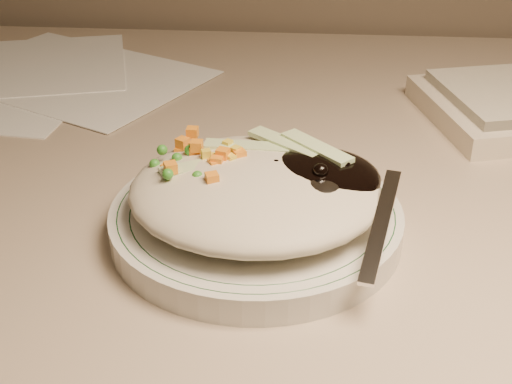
{
  "coord_description": "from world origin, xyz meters",
  "views": [
    {
      "loc": [
        -0.05,
        0.74,
        1.05
      ],
      "look_at": [
        -0.09,
        1.21,
        0.78
      ],
      "focal_mm": 50.0,
      "sensor_mm": 36.0,
      "label": 1
    }
  ],
  "objects": [
    {
      "name": "plate",
      "position": [
        -0.09,
        1.21,
        0.75
      ],
      "size": [
        0.23,
        0.23,
        0.02
      ],
      "primitive_type": "cylinder",
      "color": "silver",
      "rests_on": "desk"
    },
    {
      "name": "meal",
      "position": [
        -0.08,
        1.21,
        0.78
      ],
      "size": [
        0.2,
        0.19,
        0.05
      ],
      "color": "#B3AA91",
      "rests_on": "plate"
    },
    {
      "name": "plate_rim",
      "position": [
        -0.09,
        1.21,
        0.76
      ],
      "size": [
        0.22,
        0.22,
        0.0
      ],
      "color": "#144723",
      "rests_on": "plate"
    },
    {
      "name": "desk",
      "position": [
        0.0,
        1.38,
        0.54
      ],
      "size": [
        1.4,
        0.7,
        0.74
      ],
      "color": "tan",
      "rests_on": "ground"
    },
    {
      "name": "papers",
      "position": [
        -0.4,
        1.52,
        0.74
      ],
      "size": [
        0.45,
        0.34,
        0.0
      ],
      "color": "white",
      "rests_on": "desk"
    }
  ]
}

